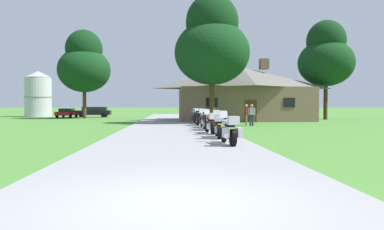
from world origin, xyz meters
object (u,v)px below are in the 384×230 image
(motorcycle_red_fourth_in_row, at_px, (205,121))
(motorcycle_blue_farthest_in_row, at_px, (196,117))
(motorcycle_red_third_in_row, at_px, (211,123))
(parked_red_sedan_far_left, at_px, (67,113))
(bystander_gray_shirt_beside_signpost, at_px, (252,114))
(tree_left_far, at_px, (84,64))
(metal_silo_distant, at_px, (38,94))
(motorcycle_yellow_fifth_in_row, at_px, (204,119))
(parked_black_suv_far_left, at_px, (94,111))
(motorcycle_red_second_in_row, at_px, (218,126))
(motorcycle_silver_nearest_to_camera, at_px, (230,131))
(tree_right_of_lodge, at_px, (326,56))
(tree_by_lodge_front, at_px, (212,44))
(motorcycle_orange_sixth_in_row, at_px, (198,118))
(bystander_red_shirt_near_lodge, at_px, (246,114))

(motorcycle_red_fourth_in_row, bearing_deg, motorcycle_blue_farthest_in_row, 91.22)
(motorcycle_red_third_in_row, bearing_deg, parked_red_sedan_far_left, 112.31)
(bystander_gray_shirt_beside_signpost, bearing_deg, tree_left_far, -45.87)
(metal_silo_distant, bearing_deg, motorcycle_yellow_fifth_in_row, -52.37)
(motorcycle_yellow_fifth_in_row, xyz_separation_m, parked_black_suv_far_left, (-12.66, 24.46, 0.16))
(bystander_gray_shirt_beside_signpost, xyz_separation_m, metal_silo_distant, (-24.98, 24.65, 2.28))
(motorcycle_red_second_in_row, bearing_deg, parked_red_sedan_far_left, 119.71)
(motorcycle_silver_nearest_to_camera, relative_size, motorcycle_yellow_fifth_in_row, 1.00)
(bystander_gray_shirt_beside_signpost, bearing_deg, motorcycle_red_second_in_row, 69.10)
(motorcycle_silver_nearest_to_camera, height_order, motorcycle_red_second_in_row, same)
(motorcycle_red_third_in_row, xyz_separation_m, motorcycle_red_fourth_in_row, (-0.00, 2.91, 0.00))
(motorcycle_yellow_fifth_in_row, distance_m, tree_right_of_lodge, 22.02)
(motorcycle_red_fourth_in_row, bearing_deg, tree_by_lodge_front, 81.52)
(motorcycle_yellow_fifth_in_row, height_order, motorcycle_orange_sixth_in_row, same)
(tree_right_of_lodge, xyz_separation_m, metal_silo_distant, (-36.14, 12.63, -3.84))
(motorcycle_red_fourth_in_row, xyz_separation_m, tree_by_lodge_front, (1.45, 9.03, 6.34))
(motorcycle_red_fourth_in_row, height_order, parked_red_sedan_far_left, motorcycle_red_fourth_in_row)
(motorcycle_blue_farthest_in_row, distance_m, bystander_gray_shirt_beside_signpost, 4.96)
(motorcycle_red_third_in_row, height_order, parked_red_sedan_far_left, motorcycle_red_third_in_row)
(motorcycle_red_third_in_row, relative_size, motorcycle_blue_farthest_in_row, 1.00)
(tree_by_lodge_front, bearing_deg, motorcycle_orange_sixth_in_row, -111.67)
(motorcycle_red_third_in_row, distance_m, tree_left_far, 28.80)
(bystander_gray_shirt_beside_signpost, distance_m, tree_by_lodge_front, 7.66)
(motorcycle_red_fourth_in_row, distance_m, parked_black_suv_far_left, 29.66)
(motorcycle_red_second_in_row, xyz_separation_m, bystander_gray_shirt_beside_signpost, (3.99, 10.53, 0.33))
(parked_red_sedan_far_left, bearing_deg, motorcycle_red_third_in_row, -60.11)
(tree_by_lodge_front, xyz_separation_m, metal_silo_distant, (-22.38, 20.68, -3.73))
(motorcycle_red_second_in_row, bearing_deg, motorcycle_red_fourth_in_row, 93.41)
(motorcycle_red_third_in_row, relative_size, parked_red_sedan_far_left, 0.49)
(tree_by_lodge_front, bearing_deg, motorcycle_silver_nearest_to_camera, -94.34)
(motorcycle_red_third_in_row, distance_m, bystander_red_shirt_near_lodge, 9.63)
(tree_right_of_lodge, bearing_deg, motorcycle_yellow_fifth_in_row, -135.86)
(motorcycle_red_third_in_row, relative_size, parked_black_suv_far_left, 0.45)
(motorcycle_red_fourth_in_row, relative_size, tree_right_of_lodge, 0.19)
(motorcycle_red_fourth_in_row, distance_m, metal_silo_distant, 36.43)
(motorcycle_yellow_fifth_in_row, bearing_deg, bystander_gray_shirt_beside_signpost, 29.64)
(bystander_red_shirt_near_lodge, bearing_deg, parked_red_sedan_far_left, 59.08)
(motorcycle_red_second_in_row, distance_m, tree_by_lodge_front, 15.89)
(motorcycle_red_fourth_in_row, distance_m, bystander_gray_shirt_beside_signpost, 6.49)
(bystander_red_shirt_near_lodge, xyz_separation_m, tree_by_lodge_front, (-2.38, 3.11, 6.03))
(motorcycle_silver_nearest_to_camera, distance_m, tree_by_lodge_front, 18.64)
(tree_by_lodge_front, bearing_deg, parked_red_sedan_far_left, 136.13)
(motorcycle_red_second_in_row, bearing_deg, motorcycle_silver_nearest_to_camera, -86.25)
(motorcycle_red_second_in_row, distance_m, motorcycle_blue_farthest_in_row, 13.25)
(motorcycle_yellow_fifth_in_row, bearing_deg, motorcycle_silver_nearest_to_camera, -94.01)
(bystander_red_shirt_near_lodge, distance_m, tree_by_lodge_front, 7.19)
(parked_black_suv_far_left, xyz_separation_m, parked_red_sedan_far_left, (-3.23, -1.28, -0.13))
(parked_black_suv_far_left, bearing_deg, motorcycle_silver_nearest_to_camera, -162.48)
(motorcycle_silver_nearest_to_camera, xyz_separation_m, tree_by_lodge_front, (1.33, 17.48, 6.35))
(bystander_red_shirt_near_lodge, relative_size, tree_left_far, 0.15)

